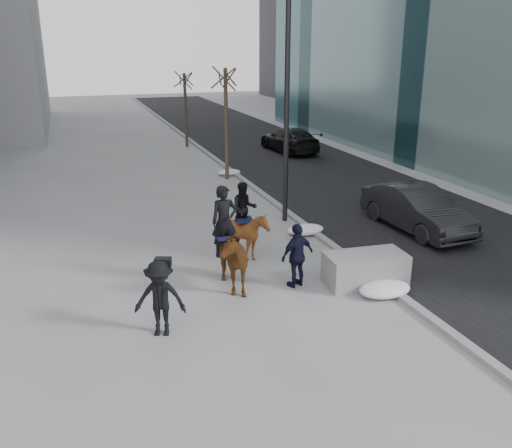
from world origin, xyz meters
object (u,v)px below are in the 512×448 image
object	(u,v)px
mounted_left	(226,252)
planter	(365,269)
car_near	(417,209)
mounted_right	(245,229)

from	to	relation	value
mounted_left	planter	bearing A→B (deg)	-14.95
car_near	mounted_left	distance (m)	7.90
planter	mounted_right	bearing A→B (deg)	131.90
car_near	mounted_right	bearing A→B (deg)	-177.46
car_near	mounted_right	xyz separation A→B (m)	(-6.41, -0.59, 0.17)
car_near	mounted_left	bearing A→B (deg)	-165.02
planter	mounted_right	size ratio (longest dim) A/B	0.92
car_near	mounted_right	distance (m)	6.44
planter	car_near	world-z (taller)	car_near
mounted_left	car_near	bearing A→B (deg)	17.66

